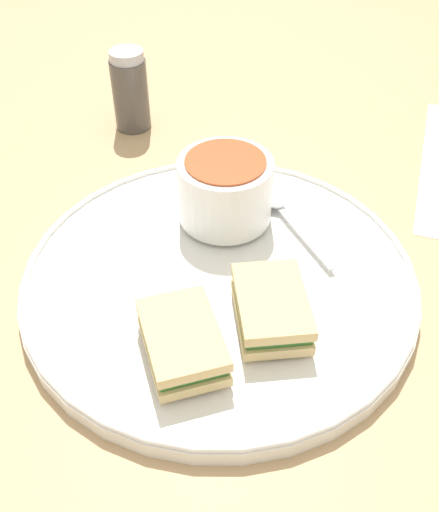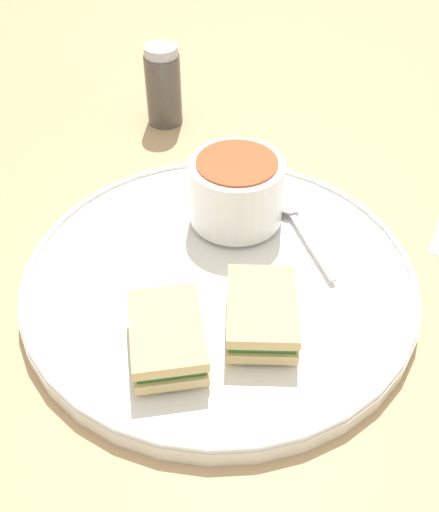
{
  "view_description": "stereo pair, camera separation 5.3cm",
  "coord_description": "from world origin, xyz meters",
  "px_view_note": "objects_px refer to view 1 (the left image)",
  "views": [
    {
      "loc": [
        -0.04,
        -0.39,
        0.4
      ],
      "look_at": [
        0.0,
        0.0,
        0.04
      ],
      "focal_mm": 42.0,
      "sensor_mm": 36.0,
      "label": 1
    },
    {
      "loc": [
        0.02,
        -0.39,
        0.4
      ],
      "look_at": [
        0.0,
        0.0,
        0.04
      ],
      "focal_mm": 42.0,
      "sensor_mm": 36.0,
      "label": 2
    }
  ],
  "objects_px": {
    "sandwich_half_far": "(272,308)",
    "salt_shaker": "(130,91)",
    "spoon": "(278,205)",
    "sandwich_half_near": "(183,341)",
    "soup_bowl": "(225,189)"
  },
  "relations": [
    {
      "from": "sandwich_half_far",
      "to": "salt_shaker",
      "type": "relative_size",
      "value": 0.84
    },
    {
      "from": "sandwich_half_far",
      "to": "salt_shaker",
      "type": "height_order",
      "value": "salt_shaker"
    },
    {
      "from": "spoon",
      "to": "sandwich_half_near",
      "type": "relative_size",
      "value": 1.37
    },
    {
      "from": "spoon",
      "to": "salt_shaker",
      "type": "relative_size",
      "value": 1.27
    },
    {
      "from": "spoon",
      "to": "sandwich_half_near",
      "type": "bearing_deg",
      "value": 129.3
    },
    {
      "from": "soup_bowl",
      "to": "sandwich_half_far",
      "type": "height_order",
      "value": "soup_bowl"
    },
    {
      "from": "soup_bowl",
      "to": "salt_shaker",
      "type": "relative_size",
      "value": 0.92
    },
    {
      "from": "soup_bowl",
      "to": "spoon",
      "type": "xyz_separation_m",
      "value": [
        0.06,
        0.01,
        -0.03
      ]
    },
    {
      "from": "soup_bowl",
      "to": "spoon",
      "type": "bearing_deg",
      "value": 7.1
    },
    {
      "from": "spoon",
      "to": "soup_bowl",
      "type": "bearing_deg",
      "value": 77.38
    },
    {
      "from": "salt_shaker",
      "to": "spoon",
      "type": "bearing_deg",
      "value": -54.06
    },
    {
      "from": "salt_shaker",
      "to": "sandwich_half_near",
      "type": "bearing_deg",
      "value": -83.22
    },
    {
      "from": "soup_bowl",
      "to": "spoon",
      "type": "distance_m",
      "value": 0.06
    },
    {
      "from": "soup_bowl",
      "to": "sandwich_half_far",
      "type": "relative_size",
      "value": 1.09
    },
    {
      "from": "sandwich_half_near",
      "to": "sandwich_half_far",
      "type": "bearing_deg",
      "value": 20.78
    }
  ]
}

